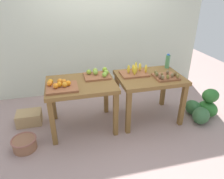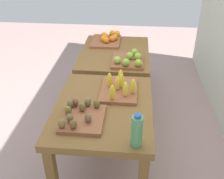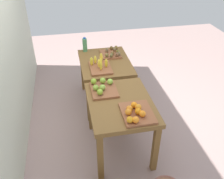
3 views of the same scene
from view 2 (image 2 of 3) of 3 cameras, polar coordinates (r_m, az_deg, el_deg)
The scene contains 10 objects.
ground_plane at distance 3.11m, azimuth -0.36°, elevation -9.54°, with size 8.00×8.00×0.00m, color gray.
display_table_left at distance 3.21m, azimuth 0.58°, elevation 6.24°, with size 1.04×0.80×0.79m.
display_table_right at distance 2.26m, azimuth -1.81°, elevation -5.90°, with size 1.04×0.80×0.79m.
orange_bin at distance 3.43m, azimuth -0.99°, elevation 10.74°, with size 0.44×0.36×0.11m.
apple_bin at distance 2.87m, azimuth 3.64°, elevation 6.42°, with size 0.41×0.34×0.11m.
banana_crate at distance 2.34m, azimuth 1.56°, elevation 0.34°, with size 0.44×0.32×0.17m.
kiwi_bin at distance 2.03m, azimuth -6.69°, elevation -5.66°, with size 0.37×0.32×0.10m.
water_bottle at distance 1.75m, azimuth 5.36°, elevation -8.91°, with size 0.08×0.08×0.25m.
wicker_basket at distance 4.29m, azimuth -3.15°, elevation 4.41°, with size 0.35×0.35×0.18m.
cardboard_produce_box at distance 4.25m, azimuth 5.59°, elevation 4.13°, with size 0.40×0.30×0.21m, color tan.
Camera 2 is at (2.34, 0.24, 2.04)m, focal length 42.52 mm.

